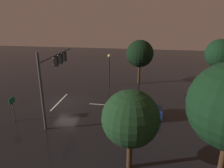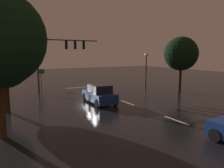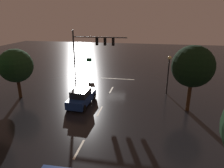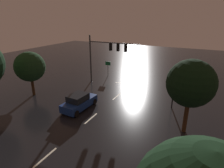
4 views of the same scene
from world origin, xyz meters
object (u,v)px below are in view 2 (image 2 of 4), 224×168
object	(u,v)px
route_sign	(41,74)
tree_left_near	(181,54)
car_approaching	(99,94)
tree_right_far	(5,64)
traffic_signal_assembly	(60,50)
street_lamp_left_kerb	(146,63)

from	to	relation	value
route_sign	tree_left_near	size ratio (longest dim) A/B	0.39
car_approaching	route_sign	distance (m)	12.35
tree_left_near	tree_right_far	size ratio (longest dim) A/B	1.16
traffic_signal_assembly	tree_left_near	size ratio (longest dim) A/B	1.19
traffic_signal_assembly	tree_left_near	world-z (taller)	traffic_signal_assembly
car_approaching	tree_left_near	xyz separation A→B (m)	(-10.68, -0.56, 3.64)
car_approaching	street_lamp_left_kerb	xyz separation A→B (m)	(-8.94, -4.70, 2.44)
car_approaching	tree_right_far	world-z (taller)	tree_right_far
route_sign	tree_right_far	size ratio (longest dim) A/B	0.45
tree_left_near	tree_right_far	world-z (taller)	tree_left_near
traffic_signal_assembly	car_approaching	world-z (taller)	traffic_signal_assembly
traffic_signal_assembly	car_approaching	bearing A→B (deg)	97.41
tree_right_far	car_approaching	bearing A→B (deg)	175.82
street_lamp_left_kerb	route_sign	world-z (taller)	street_lamp_left_kerb
car_approaching	tree_right_far	xyz separation A→B (m)	(7.48, -0.55, 2.89)
traffic_signal_assembly	street_lamp_left_kerb	distance (m)	10.80
traffic_signal_assembly	street_lamp_left_kerb	xyz separation A→B (m)	(-10.03, 3.66, -1.60)
route_sign	tree_left_near	xyz separation A→B (m)	(-13.45, 11.44, 2.65)
tree_right_far	tree_left_near	bearing A→B (deg)	-179.97
street_lamp_left_kerb	tree_left_near	world-z (taller)	tree_left_near
street_lamp_left_kerb	route_sign	distance (m)	13.88
car_approaching	traffic_signal_assembly	bearing A→B (deg)	-82.59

